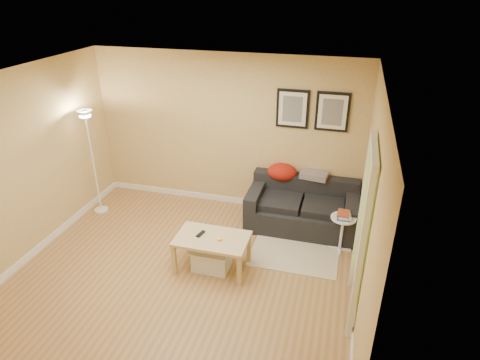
{
  "coord_description": "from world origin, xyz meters",
  "views": [
    {
      "loc": [
        1.91,
        -4.14,
        3.62
      ],
      "look_at": [
        0.55,
        0.85,
        1.05
      ],
      "focal_mm": 30.74,
      "sensor_mm": 36.0,
      "label": 1
    }
  ],
  "objects_px": {
    "sofa": "(302,206)",
    "coffee_table": "(212,252)",
    "side_table": "(341,234)",
    "floor_lamp": "(94,166)",
    "book_stack": "(344,215)",
    "storage_bin": "(212,259)"
  },
  "relations": [
    {
      "from": "sofa",
      "to": "coffee_table",
      "type": "height_order",
      "value": "sofa"
    },
    {
      "from": "sofa",
      "to": "side_table",
      "type": "relative_size",
      "value": 3.07
    },
    {
      "from": "sofa",
      "to": "floor_lamp",
      "type": "bearing_deg",
      "value": -173.07
    },
    {
      "from": "book_stack",
      "to": "floor_lamp",
      "type": "bearing_deg",
      "value": -165.04
    },
    {
      "from": "side_table",
      "to": "floor_lamp",
      "type": "xyz_separation_m",
      "value": [
        -4.02,
        0.07,
        0.57
      ]
    },
    {
      "from": "sofa",
      "to": "book_stack",
      "type": "relative_size",
      "value": 6.95
    },
    {
      "from": "coffee_table",
      "to": "floor_lamp",
      "type": "xyz_separation_m",
      "value": [
        -2.34,
        0.95,
        0.6
      ]
    },
    {
      "from": "storage_bin",
      "to": "sofa",
      "type": "bearing_deg",
      "value": 53.03
    },
    {
      "from": "sofa",
      "to": "coffee_table",
      "type": "bearing_deg",
      "value": -127.3
    },
    {
      "from": "coffee_table",
      "to": "side_table",
      "type": "xyz_separation_m",
      "value": [
        1.68,
        0.88,
        0.03
      ]
    },
    {
      "from": "sofa",
      "to": "storage_bin",
      "type": "distance_m",
      "value": 1.74
    },
    {
      "from": "coffee_table",
      "to": "book_stack",
      "type": "height_order",
      "value": "book_stack"
    },
    {
      "from": "coffee_table",
      "to": "storage_bin",
      "type": "bearing_deg",
      "value": -92.56
    },
    {
      "from": "book_stack",
      "to": "floor_lamp",
      "type": "distance_m",
      "value": 4.03
    },
    {
      "from": "coffee_table",
      "to": "floor_lamp",
      "type": "relative_size",
      "value": 0.55
    },
    {
      "from": "coffee_table",
      "to": "storage_bin",
      "type": "distance_m",
      "value": 0.09
    },
    {
      "from": "sofa",
      "to": "storage_bin",
      "type": "relative_size",
      "value": 3.4
    },
    {
      "from": "sofa",
      "to": "storage_bin",
      "type": "height_order",
      "value": "sofa"
    },
    {
      "from": "coffee_table",
      "to": "book_stack",
      "type": "bearing_deg",
      "value": 38.1
    },
    {
      "from": "sofa",
      "to": "side_table",
      "type": "distance_m",
      "value": 0.81
    },
    {
      "from": "coffee_table",
      "to": "side_table",
      "type": "bearing_deg",
      "value": 38.07
    },
    {
      "from": "coffee_table",
      "to": "floor_lamp",
      "type": "height_order",
      "value": "floor_lamp"
    }
  ]
}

